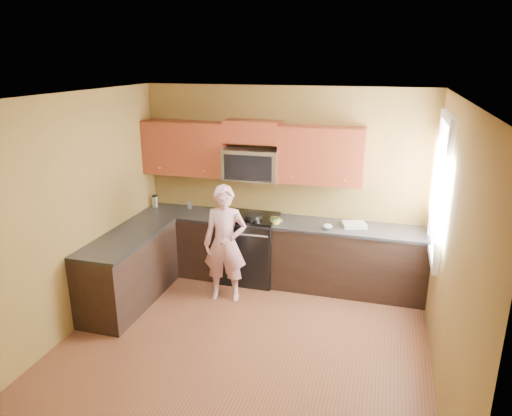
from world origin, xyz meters
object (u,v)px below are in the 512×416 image
(frying_pan, at_px, (253,218))
(travel_mug, at_px, (155,207))
(butter_tub, at_px, (275,223))
(microwave, at_px, (252,179))
(woman, at_px, (225,244))
(stove, at_px, (250,248))

(frying_pan, bearing_deg, travel_mug, 162.61)
(frying_pan, height_order, butter_tub, frying_pan)
(microwave, distance_m, woman, 1.03)
(stove, distance_m, woman, 0.72)
(butter_tub, distance_m, travel_mug, 1.90)
(butter_tub, relative_size, travel_mug, 0.75)
(frying_pan, bearing_deg, microwave, 100.31)
(butter_tub, bearing_deg, travel_mug, 173.59)
(woman, distance_m, travel_mug, 1.56)
(stove, bearing_deg, woman, -102.19)
(stove, xyz_separation_m, microwave, (0.00, 0.12, 0.97))
(microwave, relative_size, woman, 0.49)
(butter_tub, height_order, travel_mug, travel_mug)
(travel_mug, bearing_deg, woman, -28.66)
(frying_pan, distance_m, butter_tub, 0.32)
(woman, xyz_separation_m, butter_tub, (0.53, 0.53, 0.15))
(woman, bearing_deg, microwave, 72.41)
(butter_tub, bearing_deg, woman, -134.83)
(travel_mug, bearing_deg, stove, -4.05)
(microwave, bearing_deg, butter_tub, -30.59)
(butter_tub, bearing_deg, frying_pan, 173.14)
(woman, bearing_deg, frying_pan, 62.11)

